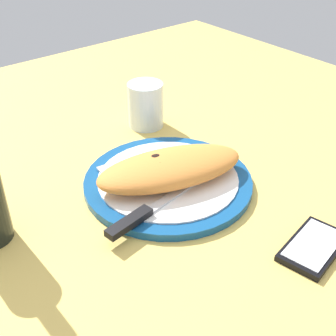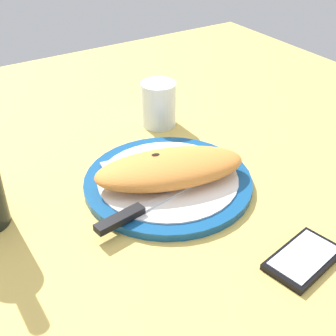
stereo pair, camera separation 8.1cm
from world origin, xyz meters
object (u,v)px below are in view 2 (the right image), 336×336
object	(u,v)px
fork	(137,158)
smartphone	(304,259)
plate	(168,181)
calzone	(171,168)
knife	(137,210)
water_glass	(159,107)

from	to	relation	value
fork	smartphone	distance (cm)	36.09
plate	calzone	xyz separation A→B (cm)	(-0.17, 0.70, 3.24)
knife	water_glass	size ratio (longest dim) A/B	2.32
calzone	water_glass	world-z (taller)	water_glass
fork	water_glass	world-z (taller)	water_glass
fork	smartphone	bearing A→B (deg)	102.83
plate	calzone	world-z (taller)	calzone
calzone	smartphone	xyz separation A→B (cm)	(-6.26, 26.06, -3.50)
knife	plate	bearing A→B (deg)	-148.53
plate	knife	world-z (taller)	knife
plate	knife	size ratio (longest dim) A/B	1.33
plate	smartphone	xyz separation A→B (cm)	(-6.43, 26.76, -0.26)
fork	water_glass	size ratio (longest dim) A/B	1.80
plate	fork	size ratio (longest dim) A/B	1.71
plate	water_glass	distance (cm)	23.77
plate	calzone	size ratio (longest dim) A/B	1.05
plate	fork	xyz separation A→B (cm)	(1.57, -8.40, 1.10)
calzone	water_glass	bearing A→B (deg)	-116.25
plate	water_glass	world-z (taller)	water_glass
calzone	fork	distance (cm)	9.51
fork	smartphone	world-z (taller)	fork
calzone	knife	size ratio (longest dim) A/B	1.27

